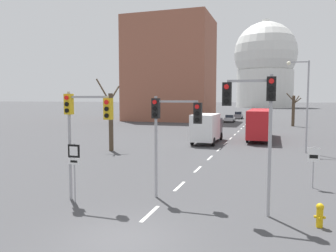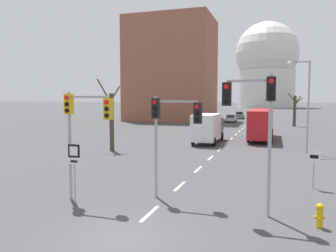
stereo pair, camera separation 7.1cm
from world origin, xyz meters
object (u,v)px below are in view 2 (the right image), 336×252
traffic_signal_near_right (256,109)px  speed_limit_sign (314,160)px  traffic_signal_centre_tall (170,121)px  sedan_mid_centre (231,118)px  route_sign_post (74,162)px  traffic_signal_near_left (82,118)px  city_bus (261,122)px  street_lamp_right (305,97)px  fire_hydrant (320,215)px  sedan_near_right (256,121)px  delivery_truck (208,127)px  sedan_near_left (240,115)px

traffic_signal_near_right → speed_limit_sign: size_ratio=2.57×
traffic_signal_centre_tall → sedan_mid_centre: (-3.72, 51.96, -2.94)m
traffic_signal_centre_tall → route_sign_post: (-3.98, -1.95, -1.84)m
traffic_signal_near_left → city_bus: traffic_signal_near_left is taller
street_lamp_right → fire_hydrant: bearing=-92.4°
traffic_signal_near_right → sedan_near_right: (-2.42, 45.50, -3.58)m
speed_limit_sign → delivery_truck: 18.27m
route_sign_post → traffic_signal_near_right: bearing=6.4°
traffic_signal_near_left → traffic_signal_near_right: (7.70, 0.49, 0.47)m
speed_limit_sign → sedan_near_left: (-9.91, 59.81, -0.65)m
traffic_signal_near_right → city_bus: size_ratio=0.53×
sedan_mid_centre → traffic_signal_near_left: bearing=-90.0°
street_lamp_right → delivery_truck: street_lamp_right is taller
traffic_signal_near_left → fire_hydrant: 10.67m
speed_limit_sign → street_lamp_right: 12.60m
sedan_mid_centre → delivery_truck: bearing=-87.2°
traffic_signal_near_left → traffic_signal_centre_tall: size_ratio=1.04×
route_sign_post → sedan_near_left: (0.80, 65.85, -1.03)m
speed_limit_sign → sedan_near_right: bearing=97.4°
sedan_mid_centre → traffic_signal_near_right: bearing=-81.8°
street_lamp_right → sedan_mid_centre: bearing=106.8°
speed_limit_sign → traffic_signal_near_right: bearing=-118.4°
traffic_signal_near_right → delivery_truck: traffic_signal_near_right is taller
sedan_near_left → delivery_truck: 43.85m
traffic_signal_near_right → sedan_mid_centre: (-7.66, 53.02, -3.57)m
route_sign_post → sedan_mid_centre: 53.92m
speed_limit_sign → sedan_mid_centre: bearing=102.3°
speed_limit_sign → fire_hydrant: 5.84m
route_sign_post → traffic_signal_near_left: bearing=60.1°
traffic_signal_near_right → route_sign_post: bearing=-173.6°
traffic_signal_centre_tall → sedan_near_left: bearing=92.9°
traffic_signal_near_left → route_sign_post: traffic_signal_near_left is taller
speed_limit_sign → sedan_near_left: speed_limit_sign is taller
fire_hydrant → sedan_near_left: sedan_near_left is taller
speed_limit_sign → sedan_near_right: speed_limit_sign is taller
traffic_signal_near_left → sedan_near_left: bearing=89.5°
traffic_signal_near_left → street_lamp_right: 20.85m
traffic_signal_near_left → delivery_truck: bearing=85.7°
speed_limit_sign → delivery_truck: bearing=119.0°
traffic_signal_centre_tall → delivery_truck: 20.28m
street_lamp_right → sedan_near_left: bearing=102.2°
street_lamp_right → speed_limit_sign: bearing=-91.8°
sedan_mid_centre → street_lamp_right: bearing=-73.2°
fire_hydrant → sedan_near_right: size_ratio=0.22×
traffic_signal_near_right → sedan_near_right: traffic_signal_near_right is taller
traffic_signal_centre_tall → street_lamp_right: 17.74m
city_bus → delivery_truck: bearing=-137.4°
traffic_signal_centre_tall → sedan_near_left: size_ratio=1.08×
traffic_signal_near_left → sedan_near_right: 46.40m
fire_hydrant → city_bus: size_ratio=0.08×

